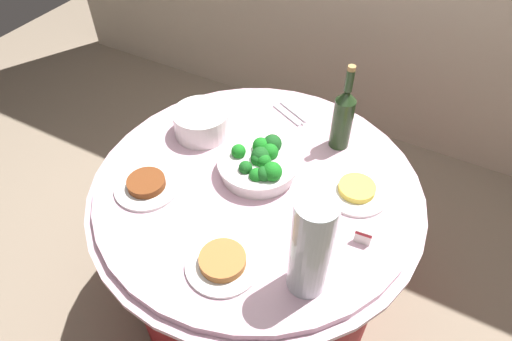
# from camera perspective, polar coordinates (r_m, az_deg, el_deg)

# --- Properties ---
(ground_plane) EXTENTS (6.00, 6.00, 0.00)m
(ground_plane) POSITION_cam_1_polar(r_m,az_deg,el_deg) (2.12, 0.00, -15.16)
(ground_plane) COLOR gray
(buffet_table) EXTENTS (1.16, 1.16, 0.74)m
(buffet_table) POSITION_cam_1_polar(r_m,az_deg,el_deg) (1.80, 0.00, -9.29)
(buffet_table) COLOR maroon
(buffet_table) RESTS_ON ground_plane
(broccoli_bowl) EXTENTS (0.28, 0.28, 0.12)m
(broccoli_bowl) POSITION_cam_1_polar(r_m,az_deg,el_deg) (1.51, 0.46, 0.92)
(broccoli_bowl) COLOR white
(broccoli_bowl) RESTS_ON buffet_table
(plate_stack) EXTENTS (0.21, 0.21, 0.10)m
(plate_stack) POSITION_cam_1_polar(r_m,az_deg,el_deg) (1.69, -7.04, 6.21)
(plate_stack) COLOR white
(plate_stack) RESTS_ON buffet_table
(wine_bottle) EXTENTS (0.07, 0.07, 0.34)m
(wine_bottle) POSITION_cam_1_polar(r_m,az_deg,el_deg) (1.60, 11.17, 6.80)
(wine_bottle) COLOR #22381B
(wine_bottle) RESTS_ON buffet_table
(decorative_fruit_vase) EXTENTS (0.11, 0.11, 0.34)m
(decorative_fruit_vase) POSITION_cam_1_polar(r_m,az_deg,el_deg) (1.17, 7.03, -10.39)
(decorative_fruit_vase) COLOR silver
(decorative_fruit_vase) RESTS_ON buffet_table
(serving_tongs) EXTENTS (0.16, 0.11, 0.01)m
(serving_tongs) POSITION_cam_1_polar(r_m,az_deg,el_deg) (1.79, 4.46, 7.21)
(serving_tongs) COLOR silver
(serving_tongs) RESTS_ON buffet_table
(food_plate_peanuts) EXTENTS (0.22, 0.22, 0.04)m
(food_plate_peanuts) POSITION_cam_1_polar(r_m,az_deg,el_deg) (1.30, -4.31, -11.71)
(food_plate_peanuts) COLOR white
(food_plate_peanuts) RESTS_ON buffet_table
(food_plate_fried_egg) EXTENTS (0.22, 0.22, 0.03)m
(food_plate_fried_egg) POSITION_cam_1_polar(r_m,az_deg,el_deg) (1.51, 12.82, -2.51)
(food_plate_fried_egg) COLOR white
(food_plate_fried_egg) RESTS_ON buffet_table
(food_plate_stir_fry) EXTENTS (0.22, 0.22, 0.04)m
(food_plate_stir_fry) POSITION_cam_1_polar(r_m,az_deg,el_deg) (1.53, -13.91, -1.82)
(food_plate_stir_fry) COLOR white
(food_plate_stir_fry) RESTS_ON buffet_table
(label_placard_front) EXTENTS (0.05, 0.01, 0.05)m
(label_placard_front) POSITION_cam_1_polar(r_m,az_deg,el_deg) (1.37, 13.64, -8.30)
(label_placard_front) COLOR white
(label_placard_front) RESTS_ON buffet_table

